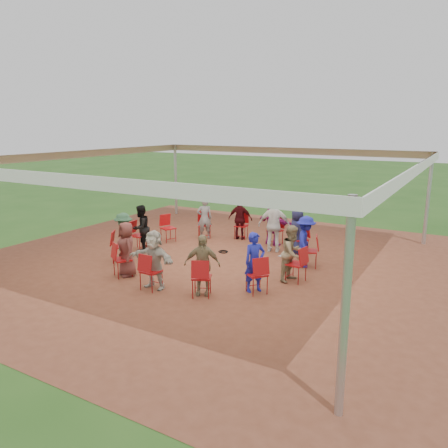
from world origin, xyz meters
The scene contains 31 objects.
ground centered at (0.00, 0.00, 0.00)m, with size 80.00×80.00×0.00m, color #254D18.
dirt_patch centered at (0.00, 0.00, 0.01)m, with size 13.00×13.00×0.00m, color brown.
tent centered at (0.00, 0.00, 2.37)m, with size 10.33×10.33×3.00m.
chair_0 centered at (2.64, -0.44, 0.45)m, with size 0.42×0.44×0.90m, color #A80F12, non-canonical shape.
chair_1 centered at (2.54, 0.83, 0.45)m, with size 0.42×0.44×0.90m, color #A80F12, non-canonical shape.
chair_2 centered at (1.86, 1.92, 0.45)m, with size 0.42×0.44×0.90m, color #A80F12, non-canonical shape.
chair_3 centered at (0.76, 2.57, 0.45)m, with size 0.42×0.44×0.90m, color #A80F12, non-canonical shape.
chair_4 centered at (-0.52, 2.62, 0.45)m, with size 0.42×0.44×0.90m, color #A80F12, non-canonical shape.
chair_5 centered at (-1.68, 2.08, 0.45)m, with size 0.42×0.44×0.90m, color #A80F12, non-canonical shape.
chair_6 centered at (-2.46, 1.06, 0.45)m, with size 0.42×0.44×0.90m, color #A80F12, non-canonical shape.
chair_7 centered at (-2.67, -0.20, 0.45)m, with size 0.42×0.44×0.90m, color #A80F12, non-canonical shape.
chair_8 centered at (-2.27, -1.42, 0.45)m, with size 0.42×0.44×0.90m, color #A80F12, non-canonical shape.
chair_9 centered at (-1.35, -2.31, 0.45)m, with size 0.42×0.44×0.90m, color #A80F12, non-canonical shape.
chair_10 centered at (-0.12, -2.67, 0.45)m, with size 0.42×0.44×0.90m, color #A80F12, non-canonical shape.
chair_11 centered at (1.13, -2.42, 0.45)m, with size 0.42×0.44×0.90m, color #A80F12, non-canonical shape.
chair_12 centered at (2.13, -1.62, 0.45)m, with size 0.42×0.44×0.90m, color #A80F12, non-canonical shape.
person_seated_0 centered at (2.52, -0.42, 0.71)m, with size 0.69×0.40×1.42m, color #8B7B58.
person_seated_1 centered at (2.43, 0.80, 0.71)m, with size 0.91×0.45×1.42m, color #191E99.
person_seated_2 centered at (1.78, 1.83, 0.71)m, with size 0.69×0.39×1.42m, color #1D2044.
person_seated_3 centered at (0.72, 2.45, 0.71)m, with size 1.31×0.49×1.42m, color #931969.
person_seated_4 centered at (-0.50, 2.51, 0.71)m, with size 0.83×0.42×1.42m, color #3D0A0E.
person_seated_5 centered at (-1.60, 1.99, 0.71)m, with size 0.52×0.34×1.42m, color gray.
person_seated_6 centered at (-2.55, -0.19, 0.71)m, with size 0.69×0.40×1.42m, color black.
person_seated_7 centered at (-2.17, -1.35, 0.71)m, with size 0.91×0.45×1.42m, color #274E33.
person_seated_8 centered at (-1.29, -2.21, 0.71)m, with size 0.69×0.39×1.42m, color brown.
person_seated_9 centered at (-0.12, -2.55, 0.71)m, with size 1.31×0.49×1.42m, color #B5B0A2.
person_seated_10 centered at (1.08, -2.31, 0.71)m, with size 0.83×0.42×1.42m, color #8B7B58.
person_seated_11 centered at (2.03, -1.55, 0.71)m, with size 0.52×0.34×1.42m, color #191E99.
standing_person centered at (1.10, 1.71, 0.84)m, with size 0.97×0.50×1.66m, color white.
cable_coil centered at (-0.20, 0.86, 0.02)m, with size 0.36×0.36×0.03m.
laptop centered at (2.36, -0.40, 0.66)m, with size 0.28×0.33×0.21m.
Camera 1 is at (6.26, -10.25, 3.81)m, focal length 35.00 mm.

